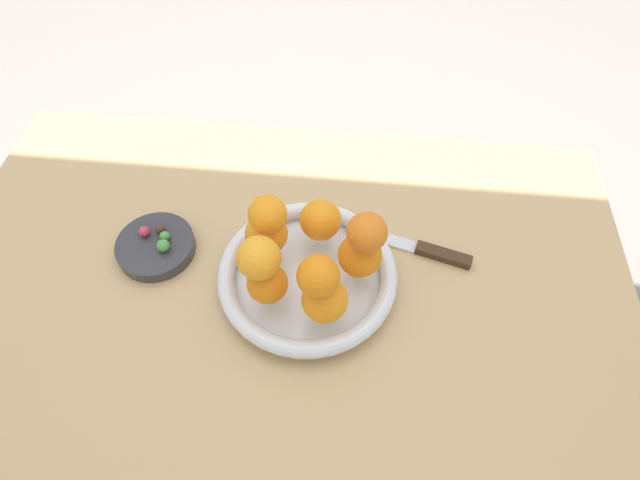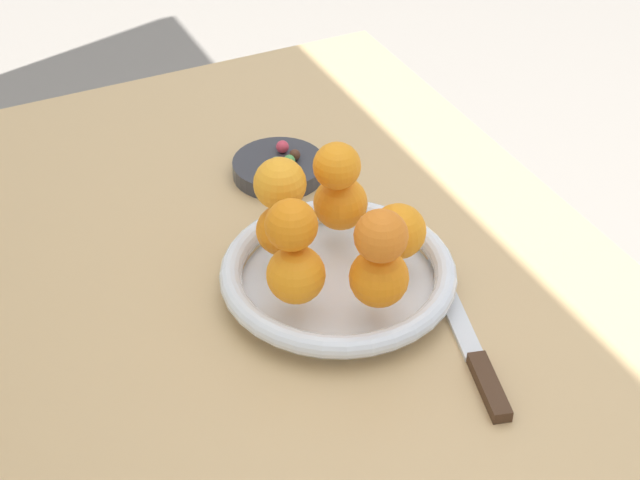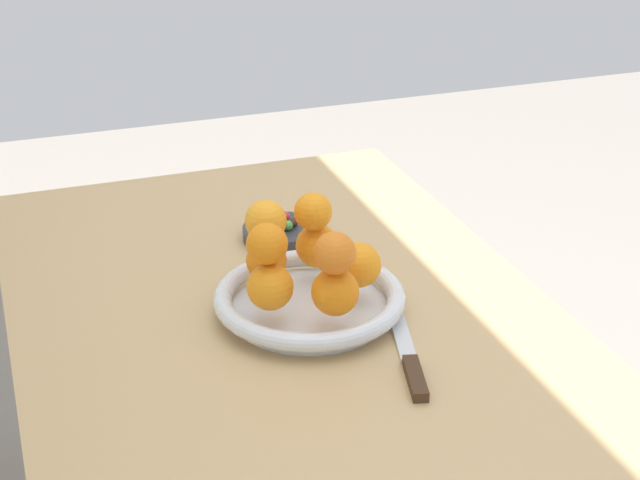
% 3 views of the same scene
% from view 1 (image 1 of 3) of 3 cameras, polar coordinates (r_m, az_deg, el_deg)
% --- Properties ---
extents(ground_plane, '(6.00, 6.00, 0.00)m').
position_cam_1_polar(ground_plane, '(1.46, -2.78, -20.82)').
color(ground_plane, gray).
extents(dining_table, '(1.10, 0.76, 0.74)m').
position_cam_1_polar(dining_table, '(0.85, -4.54, -9.49)').
color(dining_table, tan).
rests_on(dining_table, ground_plane).
extents(fruit_bowl, '(0.27, 0.27, 0.04)m').
position_cam_1_polar(fruit_bowl, '(0.76, -1.43, -4.05)').
color(fruit_bowl, silver).
rests_on(fruit_bowl, dining_table).
extents(candy_dish, '(0.12, 0.12, 0.02)m').
position_cam_1_polar(candy_dish, '(0.85, -18.24, -0.72)').
color(candy_dish, '#333338').
rests_on(candy_dish, dining_table).
extents(orange_0, '(0.06, 0.06, 0.06)m').
position_cam_1_polar(orange_0, '(0.70, -6.04, -4.95)').
color(orange_0, orange).
rests_on(orange_0, fruit_bowl).
extents(orange_1, '(0.06, 0.06, 0.06)m').
position_cam_1_polar(orange_1, '(0.68, 0.55, -6.86)').
color(orange_1, orange).
rests_on(orange_1, fruit_bowl).
extents(orange_2, '(0.06, 0.06, 0.06)m').
position_cam_1_polar(orange_2, '(0.72, 4.57, -1.76)').
color(orange_2, orange).
rests_on(orange_2, fruit_bowl).
extents(orange_3, '(0.06, 0.06, 0.06)m').
position_cam_1_polar(orange_3, '(0.76, 0.04, 2.32)').
color(orange_3, orange).
rests_on(orange_3, fruit_bowl).
extents(orange_4, '(0.06, 0.06, 0.06)m').
position_cam_1_polar(orange_4, '(0.75, -6.14, 0.71)').
color(orange_4, orange).
rests_on(orange_4, fruit_bowl).
extents(orange_5, '(0.06, 0.06, 0.06)m').
position_cam_1_polar(orange_5, '(0.66, -7.01, -2.05)').
color(orange_5, orange).
rests_on(orange_5, orange_0).
extents(orange_6, '(0.06, 0.06, 0.06)m').
position_cam_1_polar(orange_6, '(0.69, -6.02, 2.95)').
color(orange_6, orange).
rests_on(orange_6, orange_4).
extents(orange_7, '(0.06, 0.06, 0.06)m').
position_cam_1_polar(orange_7, '(0.67, 5.38, 0.88)').
color(orange_7, orange).
rests_on(orange_7, orange_2).
extents(orange_8, '(0.06, 0.06, 0.06)m').
position_cam_1_polar(orange_8, '(0.63, -0.19, -4.17)').
color(orange_8, orange).
rests_on(orange_8, orange_1).
extents(candy_ball_0, '(0.02, 0.02, 0.02)m').
position_cam_1_polar(candy_ball_0, '(0.82, -17.50, -0.62)').
color(candy_ball_0, '#4C9947').
rests_on(candy_ball_0, candy_dish).
extents(candy_ball_1, '(0.02, 0.02, 0.02)m').
position_cam_1_polar(candy_ball_1, '(0.85, -19.45, 0.93)').
color(candy_ball_1, '#C6384C').
rests_on(candy_ball_1, candy_dish).
extents(candy_ball_2, '(0.02, 0.02, 0.02)m').
position_cam_1_polar(candy_ball_2, '(0.83, -17.33, 0.41)').
color(candy_ball_2, '#4C9947').
rests_on(candy_ball_2, candy_dish).
extents(candy_ball_3, '(0.02, 0.02, 0.02)m').
position_cam_1_polar(candy_ball_3, '(0.84, -17.78, 1.17)').
color(candy_ball_3, '#472819').
rests_on(candy_ball_3, candy_dish).
extents(knife, '(0.26, 0.09, 0.01)m').
position_cam_1_polar(knife, '(0.83, 9.82, -0.51)').
color(knife, '#3F2819').
rests_on(knife, dining_table).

